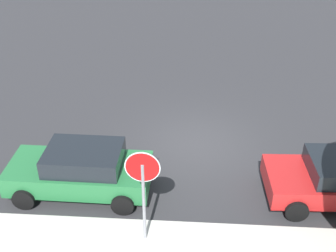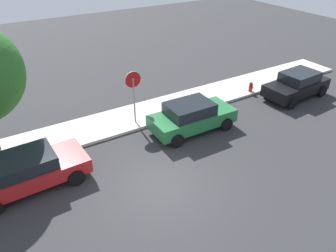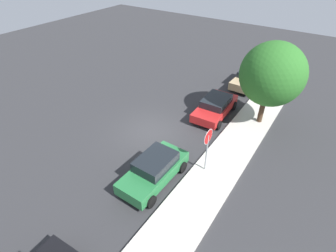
% 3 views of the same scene
% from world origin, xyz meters
% --- Properties ---
extents(ground_plane, '(60.00, 60.00, 0.00)m').
position_xyz_m(ground_plane, '(0.00, 0.00, 0.00)').
color(ground_plane, '#2D2D30').
extents(stop_sign, '(0.84, 0.08, 2.82)m').
position_xyz_m(stop_sign, '(1.24, 4.64, 1.96)').
color(stop_sign, gray).
rests_on(stop_sign, ground_plane).
extents(parked_car_green, '(4.15, 2.04, 1.48)m').
position_xyz_m(parked_car_green, '(3.31, 2.74, 0.76)').
color(parked_car_green, '#236B38').
rests_on(parked_car_green, ground_plane).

